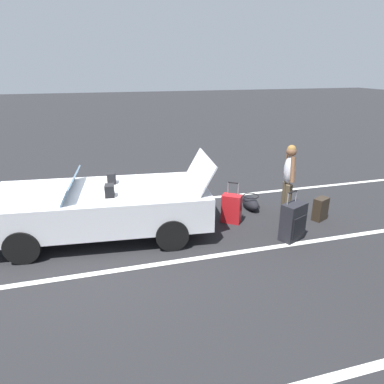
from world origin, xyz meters
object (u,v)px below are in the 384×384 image
object	(u,v)px
convertible_car	(91,207)
suitcase_small_carryon	(320,209)
duffel_bag	(250,203)
suitcase_large_black	(293,222)
traveler_person	(289,179)
suitcase_medium_bright	(232,209)

from	to	relation	value
convertible_car	suitcase_small_carryon	world-z (taller)	convertible_car
duffel_bag	suitcase_large_black	bearing A→B (deg)	95.58
suitcase_small_carryon	duffel_bag	bearing A→B (deg)	-153.11
suitcase_large_black	duffel_bag	size ratio (longest dim) A/B	1.50
suitcase_large_black	traveler_person	size ratio (longest dim) A/B	0.59
convertible_car	suitcase_large_black	world-z (taller)	convertible_car
suitcase_large_black	suitcase_medium_bright	xyz separation A→B (m)	(0.85, -1.03, -0.06)
convertible_car	duffel_bag	xyz separation A→B (m)	(-3.55, -0.36, -0.43)
convertible_car	duffel_bag	world-z (taller)	convertible_car
duffel_bag	traveler_person	xyz separation A→B (m)	(-0.51, 0.69, 0.77)
suitcase_medium_bright	suitcase_large_black	bearing A→B (deg)	75.28
suitcase_medium_bright	traveler_person	world-z (taller)	traveler_person
suitcase_large_black	suitcase_medium_bright	world-z (taller)	suitcase_large_black
suitcase_medium_bright	duffel_bag	bearing A→B (deg)	163.41
suitcase_small_carryon	duffel_bag	xyz separation A→B (m)	(1.22, -0.93, -0.09)
convertible_car	traveler_person	xyz separation A→B (m)	(-4.06, 0.33, 0.34)
suitcase_medium_bright	convertible_car	bearing A→B (deg)	-57.54
suitcase_large_black	duffel_bag	world-z (taller)	suitcase_large_black
suitcase_large_black	suitcase_medium_bright	size ratio (longest dim) A/B	1.09
convertible_car	suitcase_medium_bright	xyz separation A→B (m)	(-2.85, 0.17, -0.28)
duffel_bag	suitcase_small_carryon	bearing A→B (deg)	142.56
suitcase_medium_bright	duffel_bag	distance (m)	0.89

